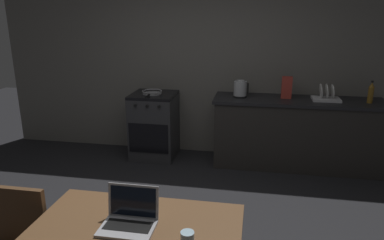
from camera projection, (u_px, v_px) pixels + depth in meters
The scene contains 10 objects.
back_wall at pixel (222, 58), 4.97m from camera, with size 6.40×0.10×2.73m, color slate.
kitchen_counter at pixel (296, 133), 4.72m from camera, with size 2.16×0.64×0.91m.
stove_oven at pixel (154, 125), 5.05m from camera, with size 0.60×0.62×0.91m.
dining_table at pixel (136, 239), 2.15m from camera, with size 1.26×0.78×0.74m.
laptop at pixel (129, 219), 2.14m from camera, with size 0.32×0.25×0.23m.
electric_kettle at pixel (240, 89), 4.69m from camera, with size 0.20×0.18×0.22m.
bottle at pixel (371, 93), 4.37m from camera, with size 0.07×0.07×0.28m.
frying_pan at pixel (152, 92), 4.89m from camera, with size 0.27×0.45×0.05m.
cereal_box at pixel (287, 87), 4.60m from camera, with size 0.13×0.05×0.29m.
dish_rack at pixel (326, 97), 4.52m from camera, with size 0.34×0.26×0.21m.
Camera 1 is at (0.78, -2.69, 1.97)m, focal length 33.61 mm.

